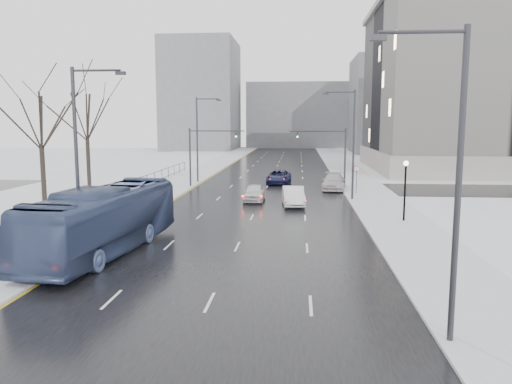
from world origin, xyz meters
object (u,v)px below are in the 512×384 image
(mast_signal_left, at_px, (200,150))
(sedan_center_near, at_px, (254,193))
(streetlight_l_near, at_px, (80,151))
(streetlight_l_far, at_px, (199,135))
(sedan_right_far, at_px, (334,182))
(streetlight_r_mid, at_px, (351,139))
(tree_park_d, at_px, (45,208))
(no_uturn_sign, at_px, (357,171))
(streetlight_r_near, at_px, (452,172))
(lamppost_r_mid, at_px, (405,182))
(sedan_right_cross, at_px, (279,177))
(bus, at_px, (105,220))
(mast_signal_right, at_px, (335,151))
(sedan_right_near, at_px, (293,196))
(tree_park_e, at_px, (90,191))

(mast_signal_left, distance_m, sedan_center_near, 11.95)
(streetlight_l_near, xyz_separation_m, streetlight_l_far, (0.00, 32.00, 0.00))
(sedan_right_far, bearing_deg, streetlight_r_mid, -77.00)
(streetlight_r_mid, relative_size, streetlight_l_near, 1.00)
(tree_park_d, height_order, sedan_right_far, tree_park_d)
(sedan_right_far, bearing_deg, no_uturn_sign, -52.82)
(no_uturn_sign, xyz_separation_m, sedan_right_far, (-2.00, 3.22, -1.43))
(streetlight_r_near, distance_m, no_uturn_sign, 34.18)
(tree_park_d, distance_m, lamppost_r_mid, 29.23)
(tree_park_d, bearing_deg, sedan_right_cross, 43.39)
(streetlight_r_mid, distance_m, streetlight_l_far, 20.27)
(lamppost_r_mid, xyz_separation_m, bus, (-18.00, -9.93, -1.08))
(lamppost_r_mid, relative_size, sedan_right_far, 0.74)
(tree_park_d, relative_size, mast_signal_left, 1.92)
(streetlight_l_near, relative_size, mast_signal_right, 1.54)
(sedan_right_far, bearing_deg, sedan_center_near, -126.94)
(mast_signal_right, height_order, sedan_center_near, mast_signal_right)
(mast_signal_right, xyz_separation_m, no_uturn_sign, (1.87, -4.00, -1.81))
(tree_park_d, height_order, streetlight_l_far, streetlight_l_far)
(streetlight_l_far, distance_m, lamppost_r_mid, 29.30)
(sedan_right_near, xyz_separation_m, sedan_right_far, (4.16, 10.70, 0.01))
(streetlight_l_near, bearing_deg, streetlight_r_near, -31.48)
(tree_park_d, relative_size, bus, 0.95)
(tree_park_e, bearing_deg, tree_park_d, -87.71)
(tree_park_e, xyz_separation_m, sedan_right_near, (21.24, -7.47, 0.86))
(streetlight_l_far, relative_size, sedan_right_near, 2.01)
(lamppost_r_mid, relative_size, no_uturn_sign, 1.59)
(streetlight_r_mid, xyz_separation_m, mast_signal_left, (-15.49, 8.00, -1.51))
(sedan_center_near, bearing_deg, no_uturn_sign, 28.80)
(streetlight_l_near, height_order, no_uturn_sign, streetlight_l_near)
(bus, xyz_separation_m, sedan_right_near, (10.04, 16.46, -1.01))
(lamppost_r_mid, height_order, sedan_right_far, lamppost_r_mid)
(mast_signal_left, xyz_separation_m, sedan_center_near, (6.83, -9.23, -3.30))
(sedan_right_far, bearing_deg, tree_park_e, -167.39)
(lamppost_r_mid, height_order, sedan_right_cross, lamppost_r_mid)
(sedan_right_cross, bearing_deg, streetlight_l_near, -103.48)
(sedan_center_near, bearing_deg, sedan_right_near, -31.89)
(streetlight_l_near, height_order, mast_signal_right, streetlight_l_near)
(lamppost_r_mid, height_order, sedan_right_near, lamppost_r_mid)
(streetlight_l_near, relative_size, sedan_right_cross, 1.78)
(streetlight_l_near, distance_m, sedan_right_near, 20.52)
(tree_park_e, xyz_separation_m, lamppost_r_mid, (29.20, -14.00, 2.94))
(bus, relative_size, sedan_right_cross, 2.33)
(bus, height_order, sedan_right_near, bus)
(tree_park_d, bearing_deg, streetlight_r_near, -42.75)
(no_uturn_sign, relative_size, sedan_center_near, 0.60)
(tree_park_e, relative_size, streetlight_r_near, 1.35)
(bus, bearing_deg, tree_park_d, 133.87)
(streetlight_r_mid, height_order, lamppost_r_mid, streetlight_r_mid)
(tree_park_d, xyz_separation_m, bus, (10.80, -13.93, 1.87))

